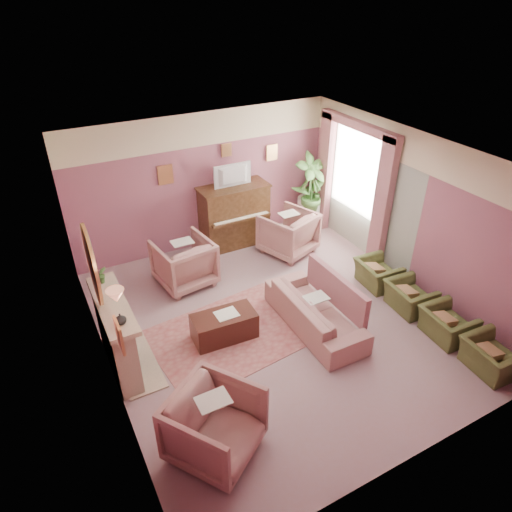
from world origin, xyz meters
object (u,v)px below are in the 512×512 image
sofa (315,306)px  olive_chair_a (493,353)px  floral_armchair_front (215,423)px  coffee_table (224,326)px  floral_armchair_right (288,231)px  floral_armchair_left (184,260)px  olive_chair_d (378,270)px  olive_chair_c (410,293)px  piano (234,216)px  side_table (308,212)px  television (234,174)px  olive_chair_b (448,320)px

sofa → olive_chair_a: 2.65m
floral_armchair_front → olive_chair_a: 4.13m
coffee_table → floral_armchair_right: 2.92m
floral_armchair_left → olive_chair_d: bearing=-29.3°
olive_chair_c → coffee_table: bearing=165.0°
piano → sofa: bearing=-90.9°
piano → coffee_table: piano is taller
side_table → floral_armchair_right: bearing=-142.9°
floral_armchair_right → olive_chair_c: 2.77m
coffee_table → floral_armchair_left: size_ratio=1.00×
television → olive_chair_c: television is taller
floral_armchair_right → coffee_table: bearing=-141.9°
floral_armchair_front → olive_chair_a: floral_armchair_front is taller
floral_armchair_left → olive_chair_a: size_ratio=1.32×
television → floral_armchair_left: bearing=-149.8°
olive_chair_b → side_table: bearing=87.3°
floral_armchair_right → television: bearing=135.5°
floral_armchair_right → side_table: size_ratio=1.43×
piano → olive_chair_a: piano is taller
sofa → floral_armchair_front: bearing=-150.0°
olive_chair_b → olive_chair_c: size_ratio=1.00×
coffee_table → floral_armchair_left: floral_armchair_left is taller
floral_armchair_front → olive_chair_d: 4.46m
piano → coffee_table: bearing=-119.1°
piano → floral_armchair_front: size_ratio=1.40×
olive_chair_a → olive_chair_b: size_ratio=1.00×
olive_chair_b → olive_chair_c: (0.00, 0.82, 0.00)m
floral_armchair_front → coffee_table: bearing=62.4°
floral_armchair_front → olive_chair_d: (4.08, 1.80, -0.17)m
television → coffee_table: television is taller
floral_armchair_left → floral_armchair_right: 2.29m
coffee_table → olive_chair_d: bearing=-0.3°
sofa → olive_chair_b: bearing=-35.4°
olive_chair_b → olive_chair_c: 0.82m
floral_armchair_left → television: bearing=30.2°
olive_chair_a → coffee_table: bearing=141.6°
television → olive_chair_a: bearing=-72.0°
television → olive_chair_a: size_ratio=1.05×
olive_chair_b → piano: bearing=111.0°
piano → floral_armchair_left: (-1.48, -0.91, -0.15)m
coffee_table → olive_chair_d: olive_chair_d is taller
sofa → olive_chair_d: size_ratio=2.66×
television → olive_chair_b: (1.65, -4.25, -1.27)m
floral_armchair_left → floral_armchair_front: same height
olive_chair_d → side_table: (0.20, 2.60, 0.02)m
television → floral_armchair_right: (0.81, -0.80, -1.10)m
olive_chair_d → side_table: size_ratio=1.09×
olive_chair_c → side_table: side_table is taller
television → sofa: television is taller
olive_chair_a → side_table: size_ratio=1.09×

